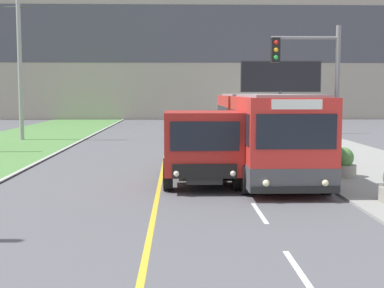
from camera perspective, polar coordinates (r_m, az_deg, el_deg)
apartment_block_background at (r=65.78m, az=-2.10°, el=10.90°), size 80.00×8.04×18.58m
city_bus at (r=21.43m, az=7.44°, el=1.26°), size 2.74×12.60×3.06m
dump_truck at (r=18.04m, az=1.05°, el=-0.37°), size 2.55×6.37×2.51m
car_distant at (r=34.08m, az=-0.23°, el=1.42°), size 1.80×4.30×1.45m
utility_pole_far at (r=36.83m, az=-17.89°, el=8.07°), size 1.80×0.28×9.76m
traffic_light_mast at (r=18.11m, az=13.13°, el=6.23°), size 2.28×0.32×5.30m
billboard_large at (r=41.12m, az=9.45°, el=6.90°), size 6.08×0.24×5.49m
planter_round_second at (r=20.20m, az=15.81°, el=-2.03°), size 0.95×0.95×1.07m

